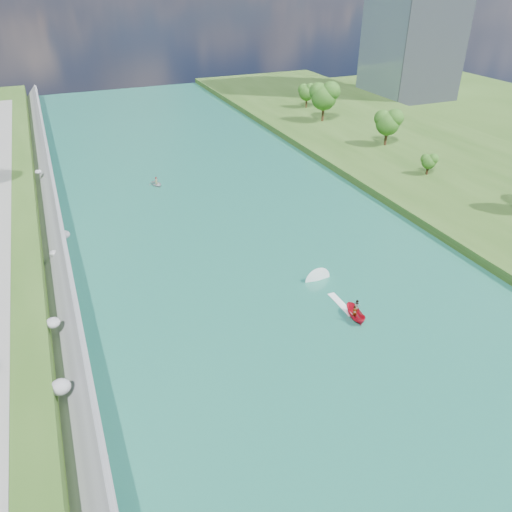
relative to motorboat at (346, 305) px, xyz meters
name	(u,v)px	position (x,y,z in m)	size (l,w,h in m)	color
ground	(326,344)	(-5.30, -4.55, -0.70)	(260.00, 260.00, 0.00)	#2D5119
river_water	(255,258)	(-5.30, 15.45, -0.65)	(55.00, 240.00, 0.10)	#17594B
riprap_bank	(61,292)	(-31.13, 14.33, 1.08)	(4.64, 236.00, 4.42)	slate
trees_east	(471,166)	(35.69, 19.25, 5.82)	(14.95, 132.74, 11.58)	#2A4F15
motorboat	(346,305)	(0.00, 0.00, 0.00)	(3.60, 18.66, 2.09)	red
raft	(157,183)	(-11.99, 47.27, -0.23)	(2.91, 3.56, 1.61)	#999DA1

